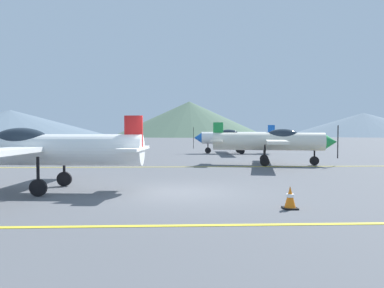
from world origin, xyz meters
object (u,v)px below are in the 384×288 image
object	(u,v)px
airplane_mid	(273,141)
airplane_far	(235,137)
traffic_cone_front	(290,198)
airplane_near	(38,149)

from	to	relation	value
airplane_mid	airplane_far	distance (m)	10.88
airplane_mid	traffic_cone_front	world-z (taller)	airplane_mid
airplane_near	airplane_mid	world-z (taller)	same
airplane_near	airplane_mid	xyz separation A→B (m)	(10.16, 8.99, 0.00)
airplane_mid	traffic_cone_front	size ratio (longest dim) A/B	14.02
airplane_far	traffic_cone_front	size ratio (longest dim) A/B	14.02
airplane_far	traffic_cone_front	bearing A→B (deg)	-95.49
airplane_mid	traffic_cone_front	distance (m)	12.51
airplane_near	airplane_mid	distance (m)	13.57
airplane_mid	traffic_cone_front	xyz separation A→B (m)	(-2.72, -12.16, -1.11)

